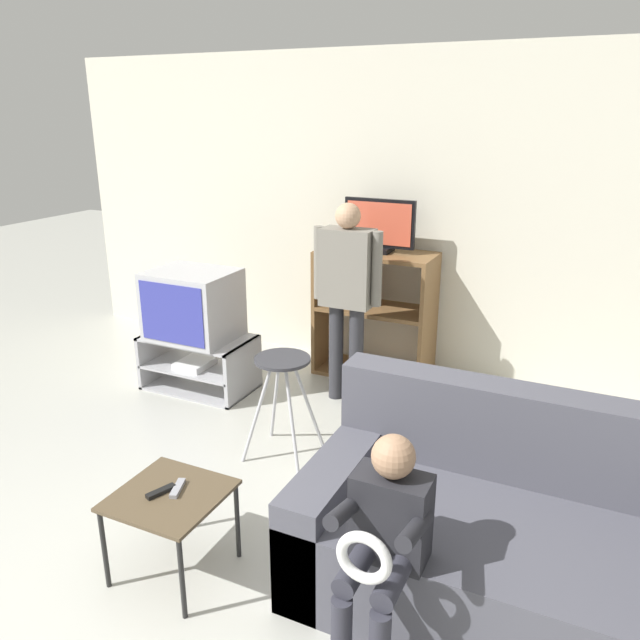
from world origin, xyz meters
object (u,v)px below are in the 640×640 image
object	(u,v)px
snack_table	(170,503)
remote_control_white	(178,488)
television_flat	(379,227)
couch	(513,545)
folding_stool	(283,377)
television_main	(193,305)
person_standing_adult	(347,285)
person_seated_child	(383,538)
tv_stand	(199,363)
media_shelf	(374,313)
remote_control_black	(161,491)

from	to	relation	value
snack_table	remote_control_white	size ratio (longest dim) A/B	3.41
television_flat	couch	size ratio (longest dim) A/B	0.31
folding_stool	couch	bearing A→B (deg)	-23.76
television_main	person_standing_adult	xyz separation A→B (m)	(1.16, 0.32, 0.21)
television_main	snack_table	world-z (taller)	television_main
snack_table	person_seated_child	world-z (taller)	person_seated_child
folding_stool	person_seated_child	size ratio (longest dim) A/B	0.70
tv_stand	couch	distance (m)	2.94
remote_control_white	television_main	bearing A→B (deg)	103.91
couch	person_seated_child	xyz separation A→B (m)	(-0.42, -0.56, 0.29)
television_flat	couch	xyz separation A→B (m)	(1.46, -2.17, -0.95)
television_flat	person_standing_adult	size ratio (longest dim) A/B	0.38
media_shelf	snack_table	distance (m)	2.66
couch	person_seated_child	size ratio (longest dim) A/B	1.90
remote_control_black	person_standing_adult	distance (m)	2.17
person_seated_child	television_flat	bearing A→B (deg)	110.98
television_main	remote_control_black	world-z (taller)	television_main
person_standing_adult	remote_control_black	bearing A→B (deg)	-90.83
folding_stool	snack_table	xyz separation A→B (m)	(0.04, -1.17, -0.16)
television_flat	remote_control_white	distance (m)	2.75
television_main	person_standing_adult	world-z (taller)	person_standing_adult
folding_stool	media_shelf	bearing A→B (deg)	88.04
television_main	person_seated_child	distance (m)	2.91
snack_table	remote_control_white	xyz separation A→B (m)	(0.02, 0.04, 0.06)
folding_stool	television_flat	bearing A→B (deg)	87.51
tv_stand	couch	world-z (taller)	couch
media_shelf	person_seated_child	world-z (taller)	media_shelf
television_flat	couch	world-z (taller)	television_flat
remote_control_black	couch	size ratio (longest dim) A/B	0.08
television_flat	folding_stool	distance (m)	1.65
remote_control_black	television_main	bearing A→B (deg)	143.20
remote_control_black	television_flat	bearing A→B (deg)	109.82
couch	person_standing_adult	xyz separation A→B (m)	(-1.50, 1.61, 0.61)
television_flat	person_seated_child	size ratio (longest dim) A/B	0.59
snack_table	person_standing_adult	bearing A→B (deg)	90.15
television_flat	snack_table	distance (m)	2.81
tv_stand	media_shelf	xyz separation A→B (m)	(1.16, 0.86, 0.33)
person_seated_child	television_main	bearing A→B (deg)	140.41
snack_table	person_standing_adult	world-z (taller)	person_standing_adult
snack_table	person_seated_child	xyz separation A→B (m)	(1.07, -0.06, 0.20)
television_flat	person_standing_adult	distance (m)	0.66
couch	person_seated_child	world-z (taller)	person_seated_child
tv_stand	person_seated_child	bearing A→B (deg)	-39.90
television_main	person_standing_adult	distance (m)	1.22
remote_control_black	person_seated_child	world-z (taller)	person_seated_child
television_main	person_seated_child	size ratio (longest dim) A/B	0.65
television_main	couch	world-z (taller)	television_main
person_seated_child	couch	bearing A→B (deg)	53.34
folding_stool	person_standing_adult	distance (m)	1.00
tv_stand	folding_stool	world-z (taller)	folding_stool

